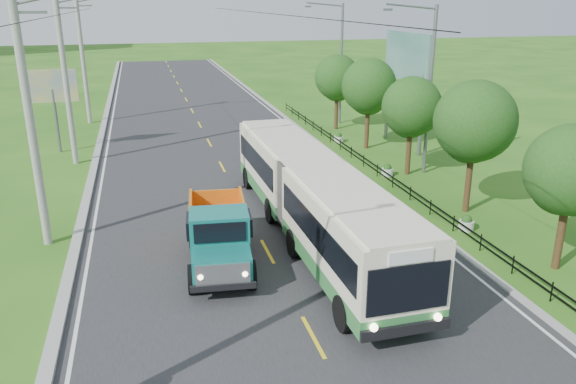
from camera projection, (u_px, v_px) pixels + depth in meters
name	position (u px, v px, depth m)	size (l,w,h in m)	color
ground	(313.00, 337.00, 16.17)	(240.00, 240.00, 0.00)	#265B15
road	(217.00, 158.00, 34.47)	(14.00, 120.00, 0.02)	#28282B
curb_left	(94.00, 165.00, 32.72)	(0.40, 120.00, 0.15)	#9E9E99
curb_right	(328.00, 150.00, 36.17)	(0.30, 120.00, 0.10)	#9E9E99
edge_line_left	(104.00, 165.00, 32.87)	(0.12, 120.00, 0.00)	silver
edge_line_right	(320.00, 151.00, 36.06)	(0.12, 120.00, 0.00)	silver
centre_dash	(313.00, 337.00, 16.17)	(0.12, 2.20, 0.00)	yellow
railing_right	(377.00, 171.00, 30.80)	(0.04, 40.00, 0.60)	black
pole_near	(31.00, 117.00, 20.77)	(3.51, 0.32, 10.00)	gray
pole_mid	(66.00, 77.00, 31.75)	(3.51, 0.32, 10.00)	gray
pole_far	(83.00, 57.00, 42.73)	(3.51, 0.32, 10.00)	gray
tree_second	(569.00, 174.00, 19.35)	(3.18, 3.26, 5.30)	#382314
tree_third	(474.00, 125.00, 24.69)	(3.60, 3.62, 6.00)	#382314
tree_fourth	(411.00, 110.00, 30.31)	(3.24, 3.31, 5.40)	#382314
tree_fifth	(369.00, 89.00, 35.71)	(3.48, 3.52, 5.80)	#382314
tree_back	(337.00, 80.00, 41.27)	(3.30, 3.36, 5.50)	#382314
streetlight_mid	(428.00, 85.00, 29.94)	(3.02, 0.20, 9.07)	slate
streetlight_far	(339.00, 60.00, 42.75)	(3.02, 0.20, 9.07)	slate
planter_near	(466.00, 224.00, 23.63)	(0.64, 0.64, 0.67)	silver
planter_mid	(387.00, 171.00, 30.95)	(0.64, 0.64, 0.67)	silver
planter_far	(339.00, 138.00, 38.27)	(0.64, 0.64, 0.67)	silver
billboard_left	(52.00, 91.00, 34.60)	(3.00, 0.20, 5.20)	slate
billboard_right	(406.00, 64.00, 35.69)	(0.24, 6.00, 7.30)	slate
bus	(312.00, 194.00, 22.33)	(2.98, 16.49, 3.17)	#307839
dump_truck	(219.00, 231.00, 20.15)	(2.69, 5.82, 2.37)	#12706A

